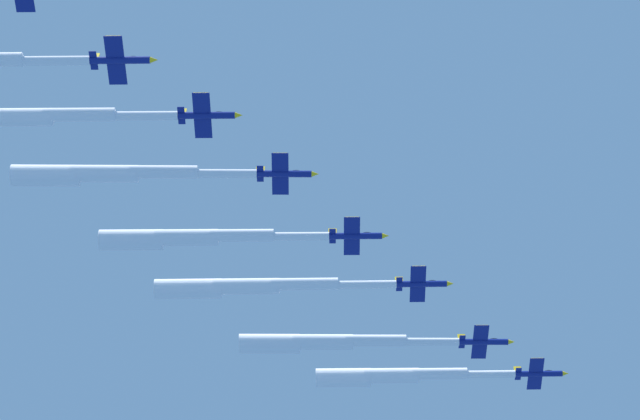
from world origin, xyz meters
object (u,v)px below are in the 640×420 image
object	(u,v)px
jet_port_inner	(324,342)
jet_starboard_inner	(248,287)
jet_lead	(394,376)
jet_starboard_mid	(107,174)
jet_port_mid	(189,238)
jet_port_outer	(19,118)

from	to	relation	value
jet_port_inner	jet_starboard_inner	size ratio (longest dim) A/B	0.95
jet_lead	jet_starboard_mid	bearing A→B (deg)	-49.27
jet_port_inner	jet_port_mid	xyz separation A→B (m)	(23.02, -25.87, 2.01)
jet_starboard_mid	jet_port_outer	distance (m)	17.57
jet_port_mid	jet_port_outer	bearing A→B (deg)	-49.98
jet_lead	jet_port_inner	bearing A→B (deg)	-50.82
jet_port_outer	jet_starboard_inner	bearing A→B (deg)	132.53
jet_starboard_inner	jet_starboard_mid	distance (m)	34.74
jet_starboard_mid	jet_port_outer	size ratio (longest dim) A/B	0.99
jet_port_inner	jet_starboard_inner	distance (m)	18.63
jet_starboard_inner	jet_lead	bearing A→B (deg)	127.61
jet_port_inner	jet_port_mid	size ratio (longest dim) A/B	1.02
jet_starboard_mid	jet_port_outer	world-z (taller)	jet_starboard_mid
jet_lead	jet_starboard_inner	distance (m)	37.39
jet_lead	jet_port_outer	size ratio (longest dim) A/B	0.95
jet_port_inner	jet_starboard_mid	size ratio (longest dim) A/B	1.00
jet_port_mid	jet_starboard_mid	size ratio (longest dim) A/B	0.98
jet_lead	jet_starboard_mid	world-z (taller)	jet_starboard_mid
jet_lead	jet_starboard_inner	world-z (taller)	jet_lead
jet_port_outer	jet_lead	bearing A→B (deg)	130.48
jet_lead	jet_port_outer	xyz separation A→B (m)	(58.14, -68.13, 0.78)
jet_lead	jet_port_mid	xyz separation A→B (m)	(34.99, -40.56, -0.58)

